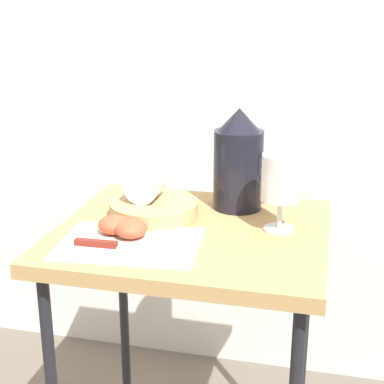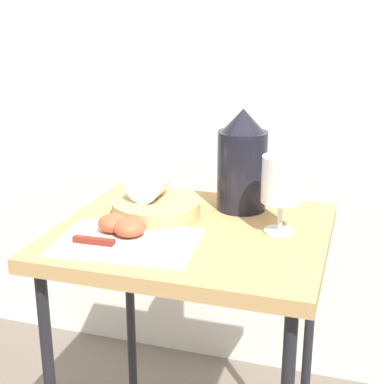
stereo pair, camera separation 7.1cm
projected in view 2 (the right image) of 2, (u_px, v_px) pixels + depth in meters
The scene contains 10 objects.
curtain_drape at pixel (256, 64), 1.69m from camera, with size 2.40×0.03×2.02m, color silver.
table at pixel (192, 261), 1.23m from camera, with size 0.56×0.49×0.73m.
linen_napkin at pixel (128, 242), 1.13m from camera, with size 0.27×0.20×0.00m, color silver.
basket_tray at pixel (156, 208), 1.27m from camera, with size 0.19×0.19×0.04m, color tan.
pitcher at pixel (242, 169), 1.29m from camera, with size 0.16×0.11×0.23m.
wine_glass_upright at pixel (282, 183), 1.15m from camera, with size 0.08×0.08×0.16m.
wine_glass_tipped_near at pixel (149, 181), 1.27m from camera, with size 0.08×0.14×0.08m.
apple_half_left at pixel (114, 223), 1.17m from camera, with size 0.07×0.07×0.04m, color #C15133.
apple_half_right at pixel (130, 227), 1.15m from camera, with size 0.07×0.07×0.04m, color #C15133.
knife at pixel (113, 244), 1.11m from camera, with size 0.24×0.02×0.01m.
Camera 2 is at (0.33, -1.07, 1.18)m, focal length 54.04 mm.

